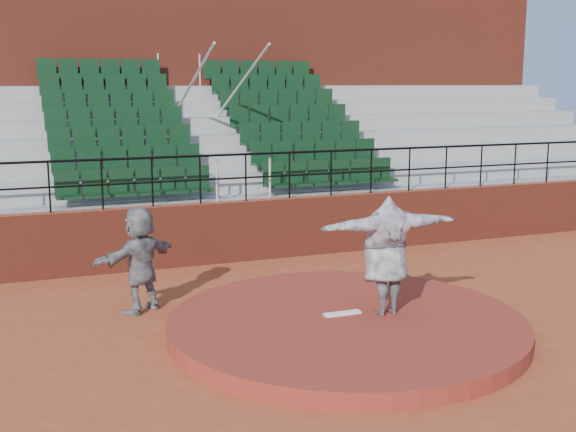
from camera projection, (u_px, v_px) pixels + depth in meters
The scene contains 9 objects.
ground at pixel (346, 333), 11.13m from camera, with size 90.00×90.00×0.00m, color #953F21.
pitchers_mound at pixel (346, 325), 11.11m from camera, with size 5.50×5.50×0.25m, color maroon.
pitching_rubber at pixel (342, 313), 11.22m from camera, with size 0.60×0.15×0.03m, color white.
boundary_wall at pixel (246, 230), 15.60m from camera, with size 24.00×0.30×1.30m, color maroon.
wall_railing at pixel (246, 167), 15.34m from camera, with size 24.04×0.05×1.03m.
seating_deck at pixel (203, 174), 18.80m from camera, with size 24.00×5.97×4.63m.
press_box_facade at pixel (169, 91), 22.03m from camera, with size 24.00×3.00×7.10m, color maroon.
pitcher at pixel (386, 256), 11.09m from camera, with size 2.29×0.62×1.86m, color black.
fielder at pixel (140, 259), 12.03m from camera, with size 1.66×0.53×1.79m, color black.
Camera 1 is at (-4.66, -9.57, 3.81)m, focal length 45.00 mm.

